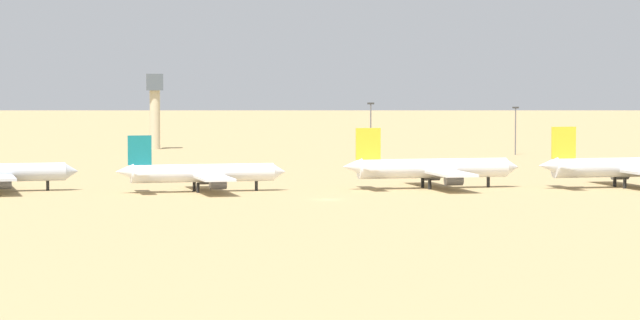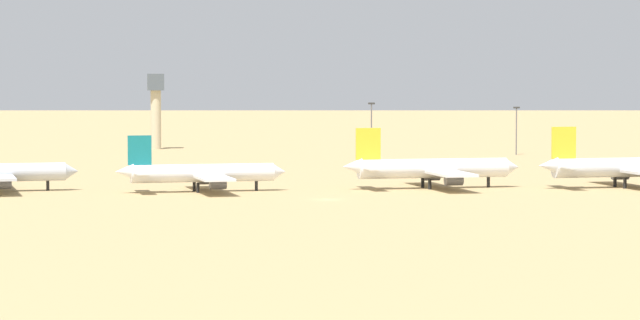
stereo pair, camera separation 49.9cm
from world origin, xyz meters
name	(u,v)px [view 1 (the left image)]	position (x,y,z in m)	size (l,w,h in m)	color
ground	(327,200)	(0.00, 0.00, 0.00)	(4000.00, 4000.00, 0.00)	tan
ridge_west	(120,41)	(-47.29, 1032.30, 54.42)	(269.43, 162.02, 108.84)	gray
parked_jet_teal_3	(201,173)	(-21.96, 21.02, 3.64)	(33.61, 28.51, 11.10)	white
parked_jet_yellow_4	(431,168)	(24.18, 24.22, 4.01)	(37.03, 31.34, 12.23)	white
parked_jet_yellow_5	(625,167)	(63.44, 21.69, 4.06)	(37.53, 31.75, 12.39)	silver
control_tower	(155,104)	(-28.49, 194.05, 14.15)	(5.20, 5.20, 23.44)	#C6B793
light_pole_west	(516,127)	(73.99, 146.68, 8.12)	(1.80, 0.50, 13.89)	#59595E
light_pole_mid	(371,127)	(27.99, 123.24, 9.00)	(1.80, 0.50, 15.57)	#59595E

